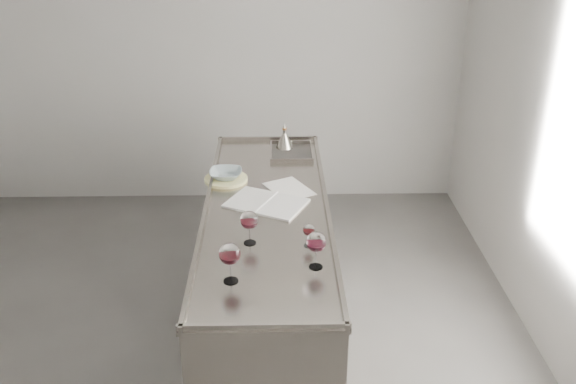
{
  "coord_description": "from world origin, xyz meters",
  "views": [
    {
      "loc": [
        0.56,
        -3.19,
        2.68
      ],
      "look_at": [
        0.63,
        0.37,
        1.02
      ],
      "focal_mm": 40.0,
      "sensor_mm": 36.0,
      "label": 1
    }
  ],
  "objects_px": {
    "wine_glass_right": "(316,243)",
    "wine_glass_left": "(230,255)",
    "wine_glass_small": "(309,231)",
    "wine_funnel": "(285,140)",
    "ceramic_bowl": "(226,174)",
    "wine_glass_middle": "(249,221)",
    "notebook": "(266,203)",
    "counter": "(268,274)"
  },
  "relations": [
    {
      "from": "ceramic_bowl",
      "to": "wine_glass_right",
      "type": "bearing_deg",
      "value": -64.26
    },
    {
      "from": "wine_glass_small",
      "to": "wine_funnel",
      "type": "xyz_separation_m",
      "value": [
        -0.11,
        1.49,
        -0.03
      ]
    },
    {
      "from": "wine_glass_middle",
      "to": "notebook",
      "type": "xyz_separation_m",
      "value": [
        0.09,
        0.49,
        -0.13
      ]
    },
    {
      "from": "ceramic_bowl",
      "to": "wine_funnel",
      "type": "height_order",
      "value": "wine_funnel"
    },
    {
      "from": "wine_glass_right",
      "to": "wine_glass_left",
      "type": "bearing_deg",
      "value": -164.04
    },
    {
      "from": "wine_glass_left",
      "to": "notebook",
      "type": "relative_size",
      "value": 0.38
    },
    {
      "from": "wine_glass_right",
      "to": "wine_funnel",
      "type": "xyz_separation_m",
      "value": [
        -0.13,
        1.71,
        -0.08
      ]
    },
    {
      "from": "wine_glass_middle",
      "to": "wine_funnel",
      "type": "distance_m",
      "value": 1.47
    },
    {
      "from": "wine_glass_left",
      "to": "notebook",
      "type": "height_order",
      "value": "wine_glass_left"
    },
    {
      "from": "wine_glass_left",
      "to": "wine_glass_right",
      "type": "relative_size",
      "value": 1.05
    },
    {
      "from": "wine_glass_left",
      "to": "wine_glass_middle",
      "type": "height_order",
      "value": "wine_glass_left"
    },
    {
      "from": "notebook",
      "to": "counter",
      "type": "bearing_deg",
      "value": -61.52
    },
    {
      "from": "wine_glass_left",
      "to": "ceramic_bowl",
      "type": "height_order",
      "value": "wine_glass_left"
    },
    {
      "from": "wine_funnel",
      "to": "wine_glass_right",
      "type": "bearing_deg",
      "value": -85.61
    },
    {
      "from": "wine_glass_small",
      "to": "wine_funnel",
      "type": "relative_size",
      "value": 0.68
    },
    {
      "from": "wine_glass_small",
      "to": "wine_funnel",
      "type": "distance_m",
      "value": 1.49
    },
    {
      "from": "wine_glass_right",
      "to": "wine_funnel",
      "type": "bearing_deg",
      "value": 94.39
    },
    {
      "from": "wine_glass_left",
      "to": "wine_glass_right",
      "type": "height_order",
      "value": "wine_glass_left"
    },
    {
      "from": "wine_glass_middle",
      "to": "wine_funnel",
      "type": "xyz_separation_m",
      "value": [
        0.21,
        1.45,
        -0.08
      ]
    },
    {
      "from": "wine_glass_left",
      "to": "ceramic_bowl",
      "type": "xyz_separation_m",
      "value": [
        -0.11,
        1.23,
        -0.1
      ]
    },
    {
      "from": "wine_glass_middle",
      "to": "wine_glass_small",
      "type": "bearing_deg",
      "value": -6.57
    },
    {
      "from": "notebook",
      "to": "wine_funnel",
      "type": "height_order",
      "value": "wine_funnel"
    },
    {
      "from": "wine_funnel",
      "to": "notebook",
      "type": "bearing_deg",
      "value": -97.63
    },
    {
      "from": "wine_glass_left",
      "to": "wine_glass_right",
      "type": "bearing_deg",
      "value": 15.96
    },
    {
      "from": "wine_glass_left",
      "to": "notebook",
      "type": "distance_m",
      "value": 0.89
    },
    {
      "from": "wine_glass_right",
      "to": "ceramic_bowl",
      "type": "distance_m",
      "value": 1.23
    },
    {
      "from": "wine_glass_middle",
      "to": "wine_glass_small",
      "type": "relative_size",
      "value": 1.46
    },
    {
      "from": "wine_glass_middle",
      "to": "notebook",
      "type": "bearing_deg",
      "value": 80.04
    },
    {
      "from": "wine_funnel",
      "to": "counter",
      "type": "bearing_deg",
      "value": -97.0
    },
    {
      "from": "wine_glass_left",
      "to": "wine_glass_middle",
      "type": "xyz_separation_m",
      "value": [
        0.08,
        0.38,
        -0.01
      ]
    },
    {
      "from": "notebook",
      "to": "wine_glass_left",
      "type": "bearing_deg",
      "value": -74.65
    },
    {
      "from": "wine_glass_right",
      "to": "wine_funnel",
      "type": "relative_size",
      "value": 1.03
    },
    {
      "from": "wine_glass_middle",
      "to": "notebook",
      "type": "height_order",
      "value": "wine_glass_middle"
    },
    {
      "from": "wine_glass_right",
      "to": "notebook",
      "type": "distance_m",
      "value": 0.8
    },
    {
      "from": "wine_glass_small",
      "to": "wine_funnel",
      "type": "bearing_deg",
      "value": 94.06
    },
    {
      "from": "wine_glass_left",
      "to": "notebook",
      "type": "bearing_deg",
      "value": 79.11
    },
    {
      "from": "wine_glass_small",
      "to": "ceramic_bowl",
      "type": "bearing_deg",
      "value": 119.82
    },
    {
      "from": "wine_funnel",
      "to": "wine_glass_middle",
      "type": "bearing_deg",
      "value": -98.41
    },
    {
      "from": "wine_glass_small",
      "to": "wine_glass_right",
      "type": "bearing_deg",
      "value": -83.39
    },
    {
      "from": "counter",
      "to": "wine_glass_left",
      "type": "height_order",
      "value": "wine_glass_left"
    },
    {
      "from": "wine_glass_middle",
      "to": "wine_glass_right",
      "type": "distance_m",
      "value": 0.43
    },
    {
      "from": "wine_glass_middle",
      "to": "wine_glass_right",
      "type": "relative_size",
      "value": 0.96
    }
  ]
}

